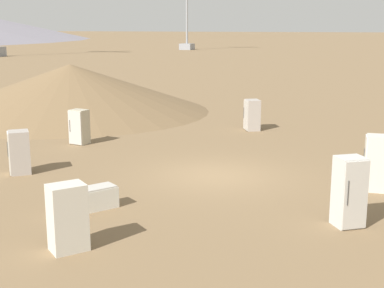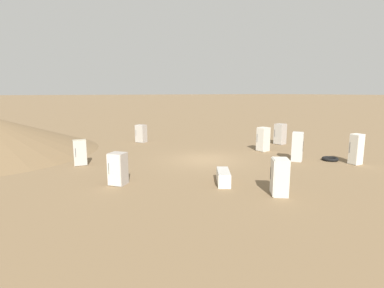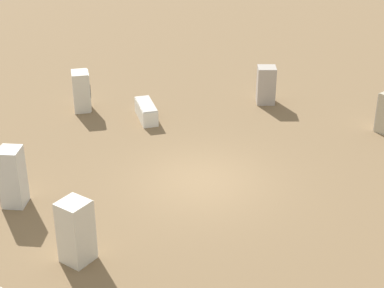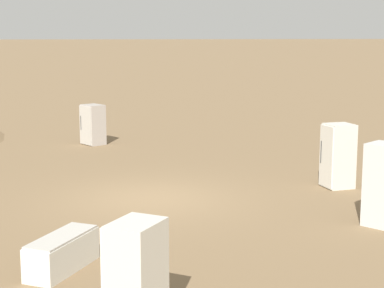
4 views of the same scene
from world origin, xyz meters
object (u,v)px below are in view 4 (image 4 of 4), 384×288
at_px(discarded_fridge_8, 136,275).
at_px(discarded_fridge_1, 338,156).
at_px(discarded_fridge_0, 383,185).
at_px(discarded_fridge_2, 93,125).
at_px(discarded_fridge_7, 62,253).

bearing_deg(discarded_fridge_8, discarded_fridge_1, -3.75).
height_order(discarded_fridge_0, discarded_fridge_8, discarded_fridge_0).
xyz_separation_m(discarded_fridge_0, discarded_fridge_1, (-0.40, -3.45, -0.04)).
xyz_separation_m(discarded_fridge_2, discarded_fridge_7, (0.76, 12.97, -0.43)).
bearing_deg(discarded_fridge_7, discarded_fridge_0, 44.14).
distance_m(discarded_fridge_1, discarded_fridge_2, 10.17).
relative_size(discarded_fridge_1, discarded_fridge_2, 1.15).
bearing_deg(discarded_fridge_2, discarded_fridge_7, 145.38).
relative_size(discarded_fridge_0, discarded_fridge_8, 1.16).
height_order(discarded_fridge_1, discarded_fridge_2, discarded_fridge_1).
relative_size(discarded_fridge_2, discarded_fridge_8, 0.97).
height_order(discarded_fridge_1, discarded_fridge_8, discarded_fridge_1).
bearing_deg(discarded_fridge_2, discarded_fridge_0, 176.17).
bearing_deg(discarded_fridge_2, discarded_fridge_8, 149.94).
height_order(discarded_fridge_0, discarded_fridge_2, discarded_fridge_0).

